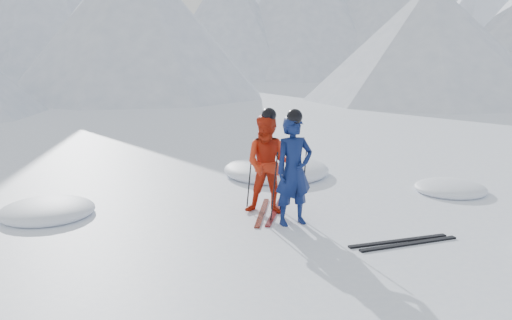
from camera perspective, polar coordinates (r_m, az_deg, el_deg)
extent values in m
plane|color=white|center=(9.41, 11.89, -6.71)|extent=(160.00, 160.00, 0.00)
cone|color=#B2BCD1|center=(59.52, -13.51, 14.47)|extent=(17.69, 17.69, 11.93)
cone|color=#B2BCD1|center=(52.37, -2.82, 14.57)|extent=(19.63, 19.63, 10.85)
cone|color=#B2BCD1|center=(56.69, 4.24, 16.02)|extent=(23.31, 23.31, 14.15)
cone|color=#B2BCD1|center=(58.83, 14.19, 15.91)|extent=(28.94, 28.94, 14.88)
cone|color=silver|center=(64.29, 22.53, 13.17)|extent=(24.45, 24.45, 10.76)
cone|color=#B2BCD1|center=(32.22, 17.75, 11.86)|extent=(14.00, 14.00, 6.50)
cone|color=#B2BCD1|center=(34.19, -12.67, 14.19)|extent=(16.00, 16.00, 9.00)
imported|color=#0C1A4C|center=(9.05, 4.00, -1.13)|extent=(0.76, 0.59, 1.85)
imported|color=red|center=(9.63, 1.35, -0.46)|extent=(1.06, 0.94, 1.80)
cylinder|color=black|center=(9.19, 1.92, -2.88)|extent=(0.12, 0.09, 1.23)
cylinder|color=black|center=(9.43, 5.03, -2.55)|extent=(0.12, 0.07, 1.23)
cylinder|color=black|center=(9.88, -0.68, -1.93)|extent=(0.12, 0.10, 1.20)
cylinder|color=black|center=(9.91, 2.84, -1.90)|extent=(0.12, 0.08, 1.20)
cube|color=black|center=(9.84, 0.64, -5.54)|extent=(0.62, 1.64, 0.03)
cube|color=black|center=(9.89, 2.01, -5.45)|extent=(0.73, 1.61, 0.03)
cube|color=black|center=(8.73, 14.75, -8.24)|extent=(1.70, 0.28, 0.03)
cube|color=black|center=(8.65, 15.79, -8.49)|extent=(1.69, 0.34, 0.03)
ellipsoid|color=white|center=(10.44, -21.10, -5.41)|extent=(1.67, 1.67, 0.37)
ellipsoid|color=white|center=(11.96, 19.75, -3.16)|extent=(1.46, 1.46, 0.32)
ellipsoid|color=white|center=(12.77, 2.14, -1.52)|extent=(2.47, 2.47, 0.54)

